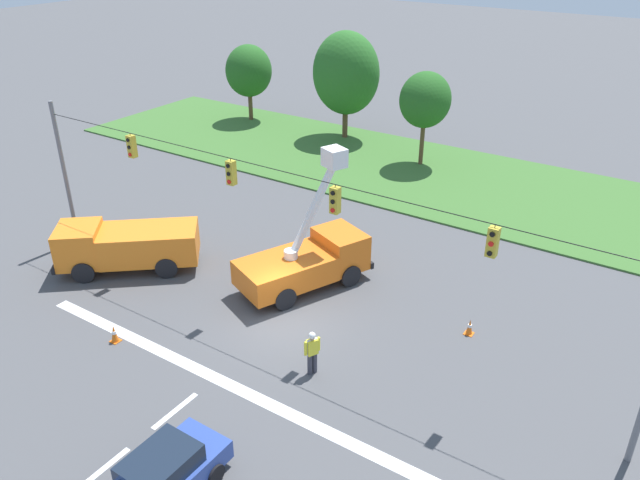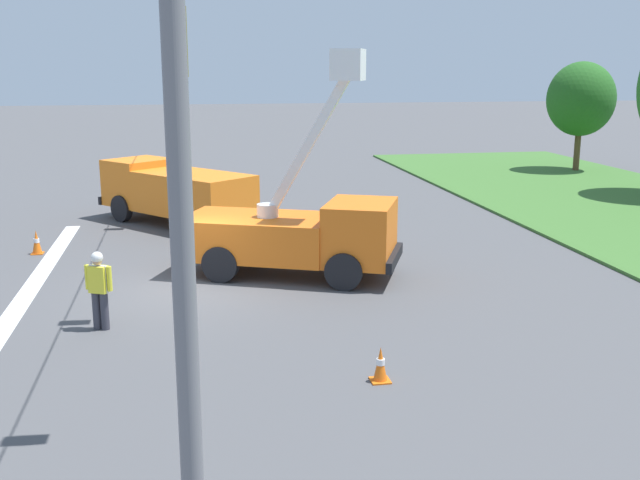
% 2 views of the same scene
% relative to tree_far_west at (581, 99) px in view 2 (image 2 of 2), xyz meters
% --- Properties ---
extents(ground_plane, '(200.00, 200.00, 0.00)m').
position_rel_tree_far_west_xyz_m(ground_plane, '(19.02, -21.29, -3.96)').
color(ground_plane, '#4C4C4F').
extents(signal_gantry, '(26.20, 0.33, 7.20)m').
position_rel_tree_far_west_xyz_m(signal_gantry, '(19.05, -21.29, 0.62)').
color(signal_gantry, slate).
rests_on(signal_gantry, ground).
extents(tree_far_west, '(3.57, 3.67, 5.97)m').
position_rel_tree_far_west_xyz_m(tree_far_west, '(0.00, 0.00, 0.00)').
color(tree_far_west, brown).
rests_on(tree_far_west, ground).
extents(utility_truck_bucket_lift, '(4.55, 6.43, 6.13)m').
position_rel_tree_far_west_xyz_m(utility_truck_bucket_lift, '(18.15, -18.27, -2.67)').
color(utility_truck_bucket_lift, orange).
rests_on(utility_truck_bucket_lift, ground).
extents(utility_truck_support_near, '(6.39, 5.91, 2.24)m').
position_rel_tree_far_west_xyz_m(utility_truck_support_near, '(10.35, -21.70, -2.72)').
color(utility_truck_support_near, orange).
rests_on(utility_truck_support_near, ground).
extents(road_worker, '(0.39, 0.60, 1.77)m').
position_rel_tree_far_west_xyz_m(road_worker, '(21.74, -23.23, -2.96)').
color(road_worker, '#383842').
rests_on(road_worker, ground).
extents(traffic_cone_mid_left, '(0.36, 0.36, 0.75)m').
position_rel_tree_far_west_xyz_m(traffic_cone_mid_left, '(14.31, -25.91, -3.59)').
color(traffic_cone_mid_left, orange).
rests_on(traffic_cone_mid_left, ground).
extents(traffic_cone_mid_right, '(0.36, 0.36, 0.67)m').
position_rel_tree_far_west_xyz_m(traffic_cone_mid_right, '(25.58, -17.85, -3.63)').
color(traffic_cone_mid_right, orange).
rests_on(traffic_cone_mid_right, ground).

